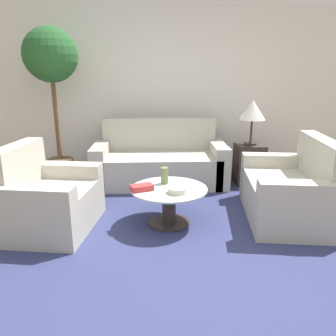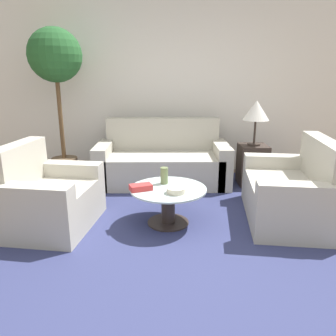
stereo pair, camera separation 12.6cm
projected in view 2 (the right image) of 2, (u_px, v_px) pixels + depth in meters
The scene contains 13 objects.
ground_plane at pixel (172, 260), 2.84m from camera, with size 14.00×14.00×0.00m, color brown.
wall_back at pixel (169, 91), 5.19m from camera, with size 10.00×0.06×2.60m.
rug at pixel (168, 223), 3.54m from camera, with size 3.61×3.71×0.01m.
sofa_main at pixel (163, 162), 4.84m from camera, with size 1.89×0.88×0.92m.
armchair at pixel (46, 200), 3.41m from camera, with size 0.95×1.10×0.88m.
loveseat at pixel (294, 194), 3.57m from camera, with size 1.00×1.39×0.90m.
coffee_table at pixel (168, 201), 3.47m from camera, with size 0.81×0.81×0.40m.
side_table at pixel (252, 165), 4.72m from camera, with size 0.39×0.39×0.58m.
table_lamp at pixel (256, 111), 4.51m from camera, with size 0.36×0.36×0.62m.
potted_plant at pixel (56, 70), 4.50m from camera, with size 0.73×0.73×2.17m.
vase at pixel (164, 176), 3.55m from camera, with size 0.08×0.08×0.18m.
bowl at pixel (176, 190), 3.28m from camera, with size 0.19×0.19×0.06m.
book_stack at pixel (141, 187), 3.36m from camera, with size 0.25×0.20×0.06m.
Camera 2 is at (-0.05, -2.51, 1.56)m, focal length 35.00 mm.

